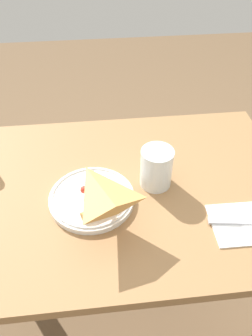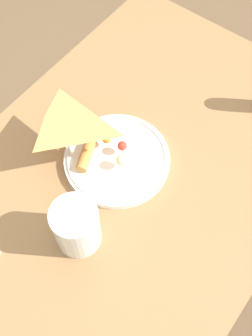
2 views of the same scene
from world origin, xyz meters
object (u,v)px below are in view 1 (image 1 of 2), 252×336
Objects in this scene: plate_pizza at (91,196)px; dining_table at (108,218)px; milk_glass at (156,169)px; butter_knife at (247,221)px; napkin_folded at (251,223)px.

dining_table is at bearing 41.64° from plate_pizza.
dining_table is at bearing -176.91° from milk_glass.
butter_knife is at bearing -24.92° from dining_table.
napkin_folded is 0.01m from butter_knife.
napkin_folded is at bearing -0.00° from butter_knife.
milk_glass reaches higher than plate_pizza.
napkin_folded is at bearing -24.40° from dining_table.
plate_pizza is 0.40m from butter_knife.
dining_table is at bearing 162.74° from butter_knife.
dining_table is 0.40m from butter_knife.
plate_pizza reaches higher than napkin_folded.
napkin_folded is (0.35, -0.16, 0.13)m from dining_table.
plate_pizza reaches higher than butter_knife.
napkin_folded is at bearing -37.98° from milk_glass.
plate_pizza is at bearing -165.93° from milk_glass.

